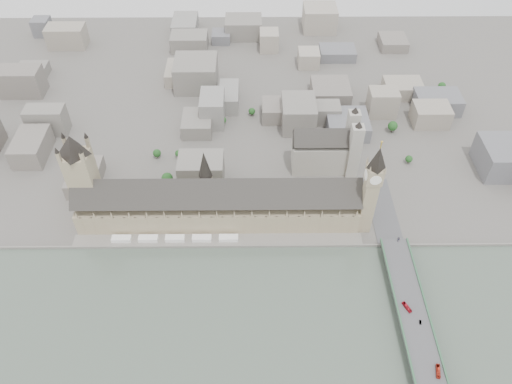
{
  "coord_description": "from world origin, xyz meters",
  "views": [
    {
      "loc": [
        33.18,
        -305.15,
        364.11
      ],
      "look_at": [
        35.92,
        21.92,
        35.71
      ],
      "focal_mm": 35.0,
      "sensor_mm": 36.0,
      "label": 1
    }
  ],
  "objects_px": {
    "westminster_bridge": "(411,312)",
    "elizabeth_tower": "(372,185)",
    "red_bus_north": "(407,307)",
    "car_approach": "(398,240)",
    "car_silver": "(420,322)",
    "palace_of_westminster": "(218,204)",
    "red_bus_south": "(438,371)",
    "victoria_tower": "(82,175)",
    "westminster_abbey": "(327,149)"
  },
  "relations": [
    {
      "from": "victoria_tower",
      "to": "red_bus_south",
      "type": "bearing_deg",
      "value": -29.93
    },
    {
      "from": "palace_of_westminster",
      "to": "westminster_abbey",
      "type": "xyz_separation_m",
      "value": [
        110.92,
        75.3,
        2.38
      ]
    },
    {
      "from": "victoria_tower",
      "to": "red_bus_south",
      "type": "height_order",
      "value": "victoria_tower"
    },
    {
      "from": "westminster_bridge",
      "to": "red_bus_south",
      "type": "relative_size",
      "value": 29.43
    },
    {
      "from": "car_approach",
      "to": "westminster_bridge",
      "type": "bearing_deg",
      "value": -73.52
    },
    {
      "from": "victoria_tower",
      "to": "red_bus_north",
      "type": "xyz_separation_m",
      "value": [
        279.5,
        -113.04,
        -43.5
      ]
    },
    {
      "from": "victoria_tower",
      "to": "westminster_bridge",
      "type": "relative_size",
      "value": 0.31
    },
    {
      "from": "victoria_tower",
      "to": "car_approach",
      "type": "height_order",
      "value": "victoria_tower"
    },
    {
      "from": "westminster_bridge",
      "to": "car_approach",
      "type": "height_order",
      "value": "car_approach"
    },
    {
      "from": "victoria_tower",
      "to": "westminster_bridge",
      "type": "bearing_deg",
      "value": -21.78
    },
    {
      "from": "palace_of_westminster",
      "to": "victoria_tower",
      "type": "xyz_separation_m",
      "value": [
        -122.0,
        6.3,
        32.5
      ]
    },
    {
      "from": "car_silver",
      "to": "car_approach",
      "type": "height_order",
      "value": "car_approach"
    },
    {
      "from": "victoria_tower",
      "to": "red_bus_south",
      "type": "relative_size",
      "value": 9.05
    },
    {
      "from": "westminster_abbey",
      "to": "car_silver",
      "type": "height_order",
      "value": "westminster_abbey"
    },
    {
      "from": "westminster_abbey",
      "to": "red_bus_south",
      "type": "height_order",
      "value": "westminster_abbey"
    },
    {
      "from": "victoria_tower",
      "to": "car_approach",
      "type": "xyz_separation_m",
      "value": [
        287.91,
        -41.82,
        -44.31
      ]
    },
    {
      "from": "elizabeth_tower",
      "to": "red_bus_south",
      "type": "bearing_deg",
      "value": -78.44
    },
    {
      "from": "car_silver",
      "to": "palace_of_westminster",
      "type": "bearing_deg",
      "value": 154.42
    },
    {
      "from": "palace_of_westminster",
      "to": "westminster_abbey",
      "type": "height_order",
      "value": "westminster_abbey"
    },
    {
      "from": "red_bus_north",
      "to": "elizabeth_tower",
      "type": "bearing_deg",
      "value": 76.99
    },
    {
      "from": "red_bus_north",
      "to": "car_silver",
      "type": "bearing_deg",
      "value": -83.61
    },
    {
      "from": "elizabeth_tower",
      "to": "westminster_abbey",
      "type": "relative_size",
      "value": 1.58
    },
    {
      "from": "red_bus_north",
      "to": "car_silver",
      "type": "distance_m",
      "value": 15.61
    },
    {
      "from": "elizabeth_tower",
      "to": "victoria_tower",
      "type": "bearing_deg",
      "value": 176.04
    },
    {
      "from": "victoria_tower",
      "to": "westminster_abbey",
      "type": "xyz_separation_m",
      "value": [
        232.92,
        69.0,
        -30.12
      ]
    },
    {
      "from": "red_bus_north",
      "to": "westminster_bridge",
      "type": "bearing_deg",
      "value": -30.48
    },
    {
      "from": "victoria_tower",
      "to": "red_bus_north",
      "type": "height_order",
      "value": "victoria_tower"
    },
    {
      "from": "elizabeth_tower",
      "to": "westminster_bridge",
      "type": "height_order",
      "value": "elizabeth_tower"
    },
    {
      "from": "westminster_bridge",
      "to": "victoria_tower",
      "type": "bearing_deg",
      "value": 158.22
    },
    {
      "from": "elizabeth_tower",
      "to": "car_silver",
      "type": "xyz_separation_m",
      "value": [
        27.53,
        -108.4,
        -47.21
      ]
    },
    {
      "from": "palace_of_westminster",
      "to": "red_bus_north",
      "type": "relative_size",
      "value": 25.32
    },
    {
      "from": "westminster_bridge",
      "to": "westminster_abbey",
      "type": "relative_size",
      "value": 4.78
    },
    {
      "from": "red_bus_north",
      "to": "car_approach",
      "type": "xyz_separation_m",
      "value": [
        8.41,
        71.22,
        -0.82
      ]
    },
    {
      "from": "red_bus_north",
      "to": "palace_of_westminster",
      "type": "bearing_deg",
      "value": 121.27
    },
    {
      "from": "car_silver",
      "to": "red_bus_south",
      "type": "bearing_deg",
      "value": -75.4
    },
    {
      "from": "westminster_bridge",
      "to": "elizabeth_tower",
      "type": "bearing_deg",
      "value": 104.11
    },
    {
      "from": "red_bus_south",
      "to": "palace_of_westminster",
      "type": "bearing_deg",
      "value": 148.46
    },
    {
      "from": "elizabeth_tower",
      "to": "car_approach",
      "type": "height_order",
      "value": "elizabeth_tower"
    },
    {
      "from": "westminster_abbey",
      "to": "red_bus_north",
      "type": "xyz_separation_m",
      "value": [
        46.58,
        -182.04,
        -13.37
      ]
    },
    {
      "from": "elizabeth_tower",
      "to": "red_bus_north",
      "type": "xyz_separation_m",
      "value": [
        19.5,
        -95.04,
        -46.38
      ]
    },
    {
      "from": "westminster_bridge",
      "to": "red_bus_north",
      "type": "distance_m",
      "value": 7.99
    },
    {
      "from": "palace_of_westminster",
      "to": "victoria_tower",
      "type": "height_order",
      "value": "victoria_tower"
    },
    {
      "from": "elizabeth_tower",
      "to": "victoria_tower",
      "type": "height_order",
      "value": "elizabeth_tower"
    },
    {
      "from": "red_bus_south",
      "to": "car_silver",
      "type": "distance_m",
      "value": 40.96
    },
    {
      "from": "victoria_tower",
      "to": "westminster_abbey",
      "type": "relative_size",
      "value": 1.47
    },
    {
      "from": "red_bus_north",
      "to": "car_approach",
      "type": "relative_size",
      "value": 2.37
    },
    {
      "from": "palace_of_westminster",
      "to": "westminster_bridge",
      "type": "height_order",
      "value": "palace_of_westminster"
    },
    {
      "from": "victoria_tower",
      "to": "car_silver",
      "type": "height_order",
      "value": "victoria_tower"
    },
    {
      "from": "westminster_bridge",
      "to": "red_bus_north",
      "type": "height_order",
      "value": "red_bus_north"
    },
    {
      "from": "westminster_abbey",
      "to": "red_bus_south",
      "type": "relative_size",
      "value": 6.16
    }
  ]
}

